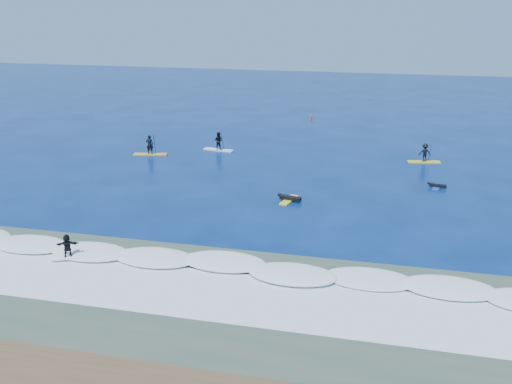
% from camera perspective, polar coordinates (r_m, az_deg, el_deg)
% --- Properties ---
extents(ground, '(160.00, 160.00, 0.00)m').
position_cam_1_polar(ground, '(40.99, -0.79, -1.37)').
color(ground, '#031D49').
rests_on(ground, ground).
extents(shallow_water, '(90.00, 13.00, 0.01)m').
position_cam_1_polar(shallow_water, '(28.82, -7.65, -10.73)').
color(shallow_water, '#34473B').
rests_on(shallow_water, ground).
extents(breaking_wave, '(40.00, 6.00, 0.30)m').
position_cam_1_polar(breaking_wave, '(32.15, -5.13, -7.36)').
color(breaking_wave, white).
rests_on(breaking_wave, ground).
extents(whitewater, '(34.00, 5.00, 0.02)m').
position_cam_1_polar(whitewater, '(29.64, -6.96, -9.83)').
color(whitewater, silver).
rests_on(whitewater, ground).
extents(sup_paddler_left, '(3.26, 1.41, 2.22)m').
position_cam_1_polar(sup_paddler_left, '(55.11, -10.56, 4.37)').
color(sup_paddler_left, gold).
rests_on(sup_paddler_left, ground).
extents(sup_paddler_center, '(3.10, 1.19, 2.12)m').
position_cam_1_polar(sup_paddler_center, '(55.93, -3.78, 4.96)').
color(sup_paddler_center, silver).
rests_on(sup_paddler_center, ground).
extents(sup_paddler_right, '(2.98, 1.23, 2.03)m').
position_cam_1_polar(sup_paddler_right, '(53.80, 16.51, 3.66)').
color(sup_paddler_right, yellow).
rests_on(sup_paddler_right, ground).
extents(prone_paddler_near, '(1.83, 2.38, 0.48)m').
position_cam_1_polar(prone_paddler_near, '(41.98, 3.34, -0.66)').
color(prone_paddler_near, yellow).
rests_on(prone_paddler_near, ground).
extents(prone_paddler_far, '(1.48, 1.91, 0.39)m').
position_cam_1_polar(prone_paddler_far, '(46.98, 17.63, 0.56)').
color(prone_paddler_far, '#163EA8').
rests_on(prone_paddler_far, ground).
extents(wave_surfer, '(2.05, 1.29, 1.45)m').
position_cam_1_polar(wave_surfer, '(34.02, -18.34, -5.26)').
color(wave_surfer, white).
rests_on(wave_surfer, breaking_wave).
extents(marker_buoy, '(0.26, 0.26, 0.61)m').
position_cam_1_polar(marker_buoy, '(70.96, 5.53, 7.45)').
color(marker_buoy, red).
rests_on(marker_buoy, ground).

